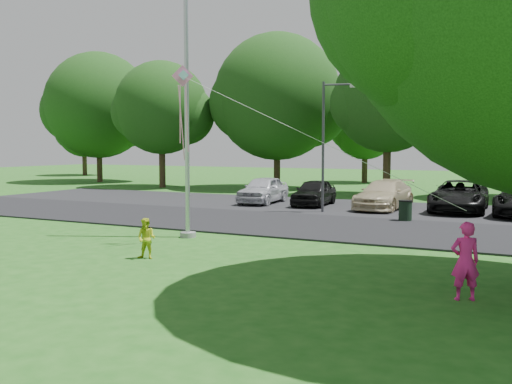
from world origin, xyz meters
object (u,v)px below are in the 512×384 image
at_px(street_lamp, 328,135).
at_px(kite, 188,93).
at_px(flagpole, 187,103).
at_px(child_yellow, 146,239).
at_px(woman, 465,261).
at_px(trash_can, 405,211).

xyz_separation_m(street_lamp, kite, (-0.90, -9.33, 0.99)).
distance_m(flagpole, street_lamp, 8.29).
distance_m(street_lamp, child_yellow, 11.79).
relative_size(flagpole, child_yellow, 9.63).
bearing_deg(woman, child_yellow, -29.07).
xyz_separation_m(trash_can, kite, (-4.44, -7.99, 3.92)).
bearing_deg(woman, street_lamp, -85.30).
height_order(woman, child_yellow, woman).
height_order(flagpole, kite, flagpole).
bearing_deg(kite, trash_can, 26.74).
relative_size(woman, child_yellow, 1.42).
xyz_separation_m(flagpole, kite, (0.90, -1.28, 0.17)).
height_order(trash_can, child_yellow, child_yellow).
bearing_deg(child_yellow, kite, 80.65).
bearing_deg(flagpole, street_lamp, 77.44).
bearing_deg(street_lamp, trash_can, -33.90).
height_order(flagpole, street_lamp, flagpole).
distance_m(flagpole, trash_can, 9.36).
bearing_deg(street_lamp, child_yellow, -107.25).
bearing_deg(street_lamp, woman, -73.28).
distance_m(woman, child_yellow, 7.70).
relative_size(trash_can, kite, 0.10).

